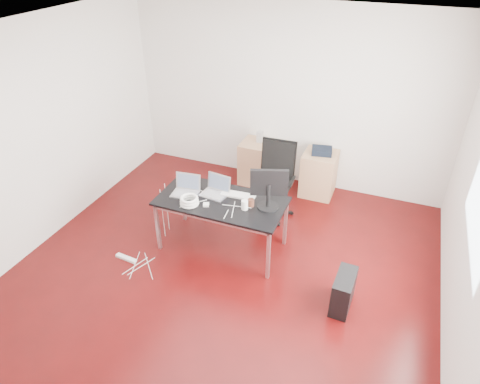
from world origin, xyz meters
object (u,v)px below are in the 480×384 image
at_px(filing_cabinet_right, 319,174).
at_px(pc_tower, 343,292).
at_px(office_chair, 275,176).
at_px(filing_cabinet_left, 257,162).
at_px(desk, 221,204).

height_order(filing_cabinet_right, pc_tower, filing_cabinet_right).
height_order(office_chair, filing_cabinet_left, office_chair).
distance_m(filing_cabinet_right, pc_tower, 2.38).
height_order(filing_cabinet_left, pc_tower, filing_cabinet_left).
bearing_deg(filing_cabinet_left, desk, -84.94).
distance_m(desk, filing_cabinet_left, 1.80).
height_order(desk, filing_cabinet_right, desk).
bearing_deg(desk, filing_cabinet_right, 63.94).
bearing_deg(pc_tower, filing_cabinet_right, 112.00).
distance_m(desk, pc_tower, 1.79).
bearing_deg(desk, office_chair, 69.74).
xyz_separation_m(filing_cabinet_left, filing_cabinet_right, (1.02, 0.00, 0.00)).
xyz_separation_m(office_chair, filing_cabinet_left, (-0.53, 0.74, -0.26)).
bearing_deg(pc_tower, office_chair, 133.06).
bearing_deg(filing_cabinet_left, pc_tower, -50.88).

